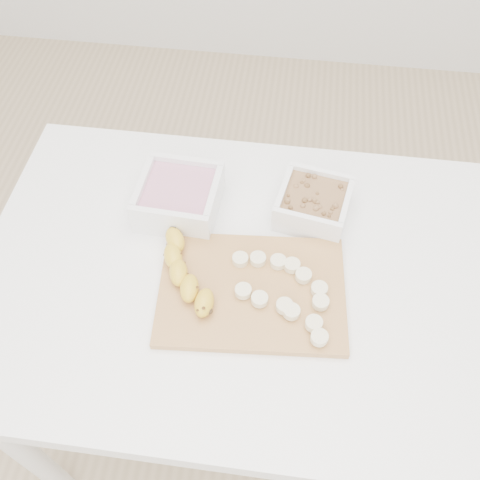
# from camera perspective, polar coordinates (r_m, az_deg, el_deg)

# --- Properties ---
(ground) EXTENTS (3.50, 3.50, 0.00)m
(ground) POSITION_cam_1_polar(r_m,az_deg,el_deg) (1.69, -0.14, -17.20)
(ground) COLOR #C6AD89
(ground) RESTS_ON ground
(table) EXTENTS (1.00, 0.70, 0.75)m
(table) POSITION_cam_1_polar(r_m,az_deg,el_deg) (1.10, -0.21, -6.07)
(table) COLOR white
(table) RESTS_ON ground
(bowl_yogurt) EXTENTS (0.17, 0.17, 0.07)m
(bowl_yogurt) POSITION_cam_1_polar(r_m,az_deg,el_deg) (1.08, -6.51, 4.64)
(bowl_yogurt) COLOR white
(bowl_yogurt) RESTS_ON table
(bowl_granola) EXTENTS (0.16, 0.16, 0.06)m
(bowl_granola) POSITION_cam_1_polar(r_m,az_deg,el_deg) (1.08, 7.84, 3.92)
(bowl_granola) COLOR white
(bowl_granola) RESTS_ON table
(cutting_board) EXTENTS (0.36, 0.27, 0.01)m
(cutting_board) POSITION_cam_1_polar(r_m,az_deg,el_deg) (0.98, 1.28, -5.45)
(cutting_board) COLOR tan
(cutting_board) RESTS_ON table
(banana) EXTENTS (0.12, 0.20, 0.03)m
(banana) POSITION_cam_1_polar(r_m,az_deg,el_deg) (0.98, -5.73, -3.53)
(banana) COLOR gold
(banana) RESTS_ON cutting_board
(banana_slices) EXTENTS (0.18, 0.18, 0.02)m
(banana_slices) POSITION_cam_1_polar(r_m,az_deg,el_deg) (0.97, 4.92, -5.34)
(banana_slices) COLOR beige
(banana_slices) RESTS_ON cutting_board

